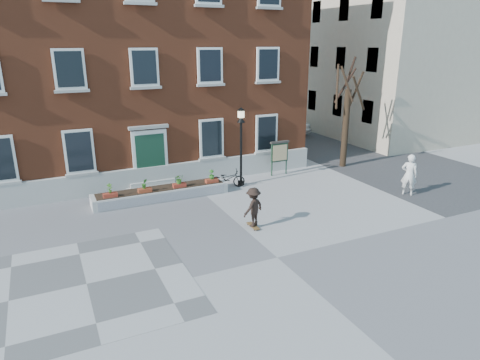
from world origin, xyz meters
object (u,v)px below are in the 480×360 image
bicycle (228,179)px  skateboarder (253,207)px  lamp_post (241,136)px  bystander (409,175)px  parked_car (283,123)px  notice_board (280,152)px

bicycle → skateboarder: 4.99m
bicycle → lamp_post: size_ratio=0.43×
bystander → skateboarder: 8.31m
parked_car → bicycle: bearing=-146.2°
notice_board → bystander: bearing=-53.7°
parked_car → bystander: bystander is taller
lamp_post → parked_car: bearing=50.4°
bicycle → bystander: bystander is taller
skateboarder → lamp_post: bearing=69.9°
notice_board → skateboarder: (-4.40, -5.57, -0.42)m
parked_car → bystander: bearing=-111.9°
notice_board → skateboarder: bearing=-128.3°
parked_car → skateboarder: size_ratio=2.84×
bicycle → skateboarder: (-1.04, -4.86, 0.40)m
parked_car → notice_board: 11.28m
parked_car → skateboarder: skateboarder is taller
bicycle → skateboarder: skateboarder is taller
bystander → notice_board: (-3.91, 5.33, 0.28)m
parked_car → skateboarder: (-10.31, -15.16, 0.08)m
bicycle → lamp_post: (0.74, 0.01, 2.09)m
notice_board → lamp_post: bearing=-165.1°
bicycle → bystander: bearing=-104.4°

